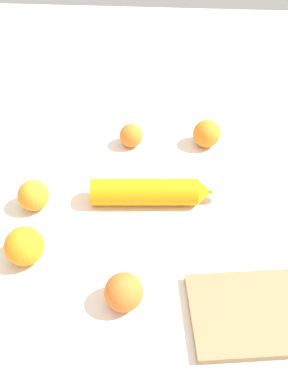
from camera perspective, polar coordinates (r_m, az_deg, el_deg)
The scene contains 8 objects.
ground_plane at distance 1.03m, azimuth -0.44°, elevation -0.67°, with size 2.40×2.40×0.00m, color silver.
water_bottle at distance 1.00m, azimuth 1.13°, elevation 0.00°, with size 0.31×0.08×0.06m.
orange_0 at distance 1.16m, azimuth -1.75°, elevation 7.72°, with size 0.07×0.07×0.07m, color orange.
orange_1 at distance 0.91m, azimuth -16.03°, elevation -7.13°, with size 0.08×0.08×0.08m, color orange.
orange_2 at distance 0.82m, azimuth -2.79°, elevation -13.50°, with size 0.08×0.08×0.08m, color orange.
orange_3 at distance 1.17m, azimuth 8.55°, elevation 7.88°, with size 0.08×0.08×0.08m, color orange.
orange_4 at distance 1.02m, azimuth -14.88°, elevation -0.46°, with size 0.07×0.07×0.07m, color orange.
cutting_board at distance 0.86m, azimuth 16.17°, elevation -15.52°, with size 0.29×0.18×0.02m, color #99724C.
Camera 1 is at (-0.05, 0.72, 0.73)m, focal length 39.03 mm.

